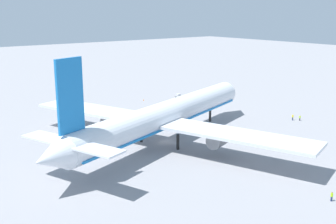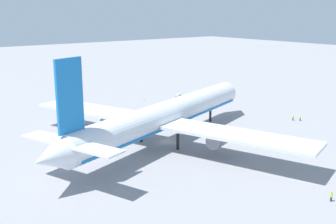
% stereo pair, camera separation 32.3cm
% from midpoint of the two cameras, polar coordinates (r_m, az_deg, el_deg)
% --- Properties ---
extents(ground_plane, '(600.00, 600.00, 0.00)m').
position_cam_midpoint_polar(ground_plane, '(101.72, -0.29, -4.15)').
color(ground_plane, gray).
extents(airliner, '(75.15, 73.29, 23.52)m').
position_cam_midpoint_polar(airliner, '(98.83, -0.75, -0.63)').
color(airliner, silver).
rests_on(airliner, ground).
extents(baggage_cart_1, '(2.98, 1.96, 1.23)m').
position_cam_midpoint_polar(baggage_cart_1, '(153.53, 1.36, 2.31)').
color(baggage_cart_1, '#595B60').
rests_on(baggage_cart_1, ground).
extents(baggage_cart_2, '(3.25, 1.86, 1.53)m').
position_cam_midpoint_polar(baggage_cart_2, '(159.86, 6.90, 2.73)').
color(baggage_cart_2, '#595B60').
rests_on(baggage_cart_2, ground).
extents(ground_worker_1, '(0.46, 0.46, 1.66)m').
position_cam_midpoint_polar(ground_worker_1, '(126.66, 17.65, -0.78)').
color(ground_worker_1, '#3F3F47').
rests_on(ground_worker_1, ground).
extents(ground_worker_2, '(0.56, 0.56, 1.71)m').
position_cam_midpoint_polar(ground_worker_2, '(76.41, 21.53, -10.77)').
color(ground_worker_2, navy).
rests_on(ground_worker_2, ground).
extents(ground_worker_4, '(0.45, 0.45, 1.79)m').
position_cam_midpoint_polar(ground_worker_4, '(126.53, 16.75, -0.70)').
color(ground_worker_4, navy).
rests_on(ground_worker_4, ground).
extents(traffic_cone_0, '(0.36, 0.36, 0.55)m').
position_cam_midpoint_polar(traffic_cone_0, '(147.97, -3.44, 1.69)').
color(traffic_cone_0, orange).
rests_on(traffic_cone_0, ground).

